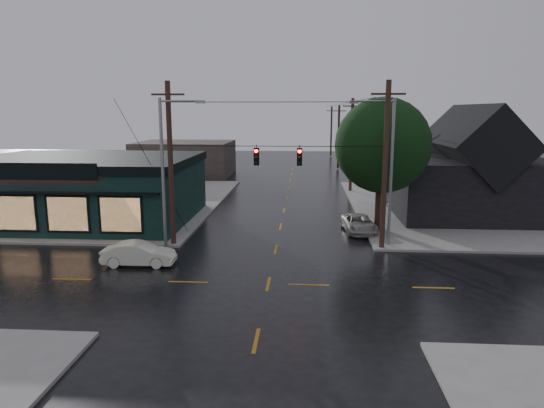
# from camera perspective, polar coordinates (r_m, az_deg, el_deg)

# --- Properties ---
(ground_plane) EXTENTS (160.00, 160.00, 0.00)m
(ground_plane) POSITION_cam_1_polar(r_m,az_deg,el_deg) (24.20, -0.44, -9.38)
(ground_plane) COLOR black
(sidewalk_nw) EXTENTS (28.00, 28.00, 0.15)m
(sidewalk_nw) POSITION_cam_1_polar(r_m,az_deg,el_deg) (48.56, -22.75, 0.21)
(sidewalk_nw) COLOR gray
(sidewalk_nw) RESTS_ON ground
(sidewalk_ne) EXTENTS (28.00, 28.00, 0.15)m
(sidewalk_ne) POSITION_cam_1_polar(r_m,az_deg,el_deg) (47.12, 26.64, -0.42)
(sidewalk_ne) COLOR gray
(sidewalk_ne) RESTS_ON ground
(pizza_shop) EXTENTS (16.30, 12.34, 4.90)m
(pizza_shop) POSITION_cam_1_polar(r_m,az_deg,el_deg) (39.74, -21.05, 1.75)
(pizza_shop) COLOR black
(pizza_shop) RESTS_ON ground
(ne_building) EXTENTS (12.60, 11.60, 8.75)m
(ne_building) POSITION_cam_1_polar(r_m,az_deg,el_deg) (41.97, 22.40, 4.74)
(ne_building) COLOR black
(ne_building) RESTS_ON ground
(corner_tree) EXTENTS (6.53, 6.53, 9.19)m
(corner_tree) POSITION_cam_1_polar(r_m,az_deg,el_deg) (34.09, 12.88, 6.71)
(corner_tree) COLOR black
(corner_tree) RESTS_ON ground
(utility_pole_nw) EXTENTS (2.00, 0.32, 10.15)m
(utility_pole_nw) POSITION_cam_1_polar(r_m,az_deg,el_deg) (31.41, -11.47, -4.80)
(utility_pole_nw) COLOR black
(utility_pole_nw) RESTS_ON ground
(utility_pole_ne) EXTENTS (2.00, 0.32, 10.15)m
(utility_pole_ne) POSITION_cam_1_polar(r_m,az_deg,el_deg) (30.69, 12.75, -5.23)
(utility_pole_ne) COLOR black
(utility_pole_ne) RESTS_ON ground
(utility_pole_far_a) EXTENTS (2.00, 0.32, 9.65)m
(utility_pole_far_a) POSITION_cam_1_polar(r_m,az_deg,el_deg) (51.54, 9.16, 1.42)
(utility_pole_far_a) COLOR black
(utility_pole_far_a) RESTS_ON ground
(utility_pole_far_b) EXTENTS (2.00, 0.32, 9.15)m
(utility_pole_far_b) POSITION_cam_1_polar(r_m,az_deg,el_deg) (71.28, 7.73, 4.07)
(utility_pole_far_b) COLOR black
(utility_pole_far_b) RESTS_ON ground
(utility_pole_far_c) EXTENTS (2.00, 0.32, 9.15)m
(utility_pole_far_c) POSITION_cam_1_polar(r_m,az_deg,el_deg) (91.14, 6.92, 5.57)
(utility_pole_far_c) COLOR black
(utility_pole_far_c) RESTS_ON ground
(span_signal_assembly) EXTENTS (13.00, 0.48, 1.23)m
(span_signal_assembly) POSITION_cam_1_polar(r_m,az_deg,el_deg) (29.29, 0.70, 5.64)
(span_signal_assembly) COLOR black
(span_signal_assembly) RESTS_ON ground
(streetlight_nw) EXTENTS (5.40, 0.30, 9.15)m
(streetlight_nw) POSITION_cam_1_polar(r_m,az_deg,el_deg) (30.84, -12.36, -5.13)
(streetlight_nw) COLOR gray
(streetlight_nw) RESTS_ON ground
(streetlight_ne) EXTENTS (5.40, 0.30, 9.15)m
(streetlight_ne) POSITION_cam_1_polar(r_m,az_deg,el_deg) (31.43, 13.46, -4.88)
(streetlight_ne) COLOR gray
(streetlight_ne) RESTS_ON ground
(bg_building_west) EXTENTS (12.00, 10.00, 4.40)m
(bg_building_west) POSITION_cam_1_polar(r_m,az_deg,el_deg) (64.87, -10.19, 5.28)
(bg_building_west) COLOR #342A26
(bg_building_west) RESTS_ON ground
(bg_building_east) EXTENTS (14.00, 12.00, 5.60)m
(bg_building_east) POSITION_cam_1_polar(r_m,az_deg,el_deg) (69.34, 15.85, 5.89)
(bg_building_east) COLOR #27282C
(bg_building_east) RESTS_ON ground
(sedan_cream) EXTENTS (4.01, 1.52, 1.31)m
(sedan_cream) POSITION_cam_1_polar(r_m,az_deg,el_deg) (27.76, -15.40, -5.68)
(sedan_cream) COLOR #EBEBCF
(sedan_cream) RESTS_ON ground
(suv_silver) EXTENTS (2.41, 4.53, 1.21)m
(suv_silver) POSITION_cam_1_polar(r_m,az_deg,el_deg) (34.49, 10.19, -2.30)
(suv_silver) COLOR #ACA69F
(suv_silver) RESTS_ON ground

